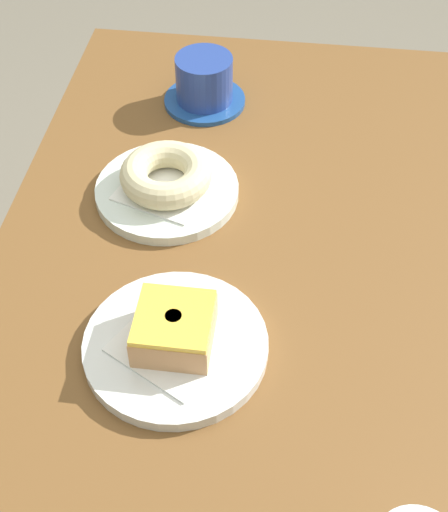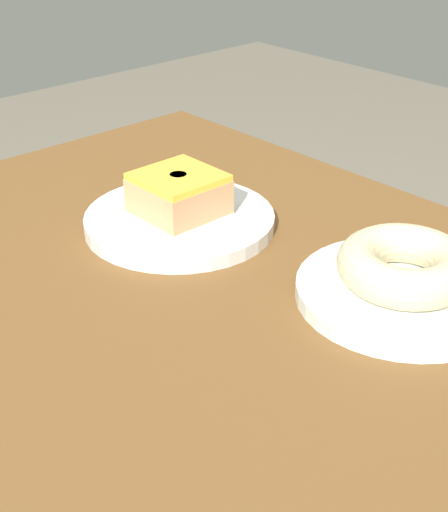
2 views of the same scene
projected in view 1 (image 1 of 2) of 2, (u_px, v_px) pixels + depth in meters
ground_plane at (237, 494)px, 1.46m from camera, size 6.00×6.00×0.00m
table at (242, 298)px, 1.00m from camera, size 0.97×0.63×0.73m
plate_sugar_ring at (167, 191)px, 0.97m from camera, size 0.19×0.19×0.01m
napkin_sugar_ring at (167, 186)px, 0.97m from camera, size 0.14×0.14×0.00m
donut_sugar_ring at (166, 175)px, 0.95m from camera, size 0.12×0.12×0.04m
plate_glazed_square at (176, 346)px, 0.80m from camera, size 0.21×0.21×0.02m
napkin_glazed_square at (175, 341)px, 0.80m from camera, size 0.15×0.15×0.00m
donut_glazed_square at (174, 328)px, 0.78m from camera, size 0.08×0.08×0.04m
coffee_cup at (204, 82)px, 1.10m from camera, size 0.12×0.12×0.08m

